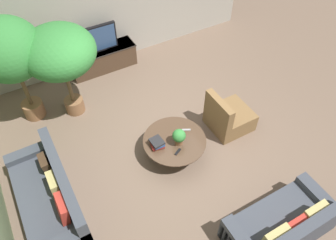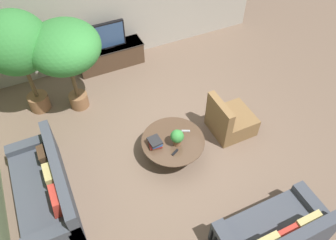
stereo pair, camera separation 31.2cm
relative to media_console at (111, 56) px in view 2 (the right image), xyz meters
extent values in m
plane|color=brown|center=(0.34, -2.94, -0.28)|extent=(24.00, 24.00, 0.00)
cube|color=#A39E93|center=(0.34, 0.32, 1.22)|extent=(7.40, 0.12, 3.00)
cube|color=#473323|center=(0.00, 0.00, -0.01)|extent=(1.56, 0.48, 0.54)
cube|color=#2D2823|center=(0.00, 0.00, 0.25)|extent=(1.59, 0.50, 0.02)
cube|color=black|center=(0.00, 0.00, 0.58)|extent=(0.82, 0.08, 0.63)
cube|color=navy|center=(0.00, -0.04, 0.58)|extent=(0.75, 0.00, 0.57)
cube|color=black|center=(0.00, 0.00, 0.27)|extent=(0.25, 0.13, 0.02)
cylinder|color=#756656|center=(0.19, -3.09, -0.27)|extent=(0.64, 0.64, 0.02)
cylinder|color=#756656|center=(0.19, -3.09, -0.09)|extent=(0.10, 0.10, 0.39)
cylinder|color=#4C3828|center=(0.19, -3.09, 0.11)|extent=(1.17, 1.17, 0.02)
cube|color=#3D424C|center=(-2.19, -3.06, -0.07)|extent=(0.84, 2.03, 0.42)
cube|color=#3D424C|center=(-1.85, -3.06, 0.35)|extent=(0.16, 2.03, 0.42)
cube|color=#3D424C|center=(-2.19, -2.14, -0.01)|extent=(0.84, 0.20, 0.54)
cube|color=#3D424C|center=(-2.19, -3.97, -0.01)|extent=(0.84, 0.20, 0.54)
cube|color=#422D1E|center=(-2.01, -2.58, 0.28)|extent=(0.15, 0.31, 0.29)
cube|color=tan|center=(-2.01, -3.06, 0.30)|extent=(0.13, 0.35, 0.32)
cube|color=#B23328|center=(-2.01, -3.53, 0.31)|extent=(0.17, 0.39, 0.37)
cube|color=#3D424C|center=(0.82, -5.24, -0.07)|extent=(1.71, 0.84, 0.42)
cube|color=#3D424C|center=(1.58, -5.24, -0.01)|extent=(0.20, 0.84, 0.54)
cube|color=tan|center=(1.19, -5.42, 0.32)|extent=(0.40, 0.16, 0.37)
cube|color=#B23328|center=(0.82, -5.42, 0.30)|extent=(0.35, 0.17, 0.33)
cube|color=brown|center=(1.53, -3.03, -0.08)|extent=(0.80, 0.76, 0.40)
cube|color=brown|center=(1.20, -3.03, 0.35)|extent=(0.14, 0.76, 0.46)
cylinder|color=brown|center=(-1.87, -0.76, -0.11)|extent=(0.43, 0.43, 0.35)
cylinder|color=brown|center=(-1.87, -0.76, 0.43)|extent=(0.08, 0.08, 0.72)
ellipsoid|color=#337F38|center=(-1.87, -0.76, 1.38)|extent=(1.24, 1.24, 1.18)
cylinder|color=brown|center=(-1.08, -1.05, -0.12)|extent=(0.39, 0.39, 0.32)
cylinder|color=brown|center=(-1.08, -1.05, 0.41)|extent=(0.08, 0.08, 0.75)
ellipsoid|color=#337F38|center=(-1.08, -1.05, 1.25)|extent=(1.37, 1.37, 0.94)
cylinder|color=brown|center=(0.22, -3.19, 0.18)|extent=(0.15, 0.15, 0.11)
sphere|color=#337F38|center=(0.22, -3.19, 0.33)|extent=(0.24, 0.24, 0.24)
cube|color=gold|center=(-0.13, -3.04, 0.13)|extent=(0.18, 0.24, 0.02)
cube|color=#A32823|center=(-0.15, -3.06, 0.16)|extent=(0.26, 0.26, 0.04)
cube|color=#2D4C84|center=(-0.15, -3.04, 0.20)|extent=(0.20, 0.28, 0.04)
cube|color=#232326|center=(-0.16, -3.05, 0.24)|extent=(0.23, 0.26, 0.04)
cube|color=black|center=(0.10, -3.36, 0.13)|extent=(0.16, 0.11, 0.02)
cube|color=gray|center=(0.50, -3.00, 0.13)|extent=(0.16, 0.11, 0.02)
camera|label=1|loc=(-1.77, -6.32, 4.81)|focal=35.00mm
camera|label=2|loc=(-1.50, -6.47, 4.81)|focal=35.00mm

